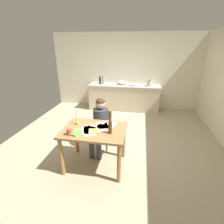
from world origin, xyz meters
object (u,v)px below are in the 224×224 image
at_px(book_magazine, 94,131).
at_px(wine_glass_back_left, 120,81).
at_px(person_seated, 100,122).
at_px(bottle_vinegar, 103,80).
at_px(dining_table, 94,135).
at_px(chair_at_table, 102,128).
at_px(coffee_mug, 69,132).
at_px(wine_glass_by_kettle, 123,81).
at_px(stovetop_kettle, 149,83).
at_px(book_cookery, 76,132).
at_px(candlestick, 77,120).
at_px(sink_unit, 135,85).
at_px(wine_glass_near_sink, 126,81).
at_px(teacup_on_counter, 126,84).
at_px(bottle_oil, 100,81).
at_px(mixing_bowl, 121,82).
at_px(wine_bottle_on_table, 110,127).

height_order(book_magazine, wine_glass_back_left, wine_glass_back_left).
bearing_deg(person_seated, bottle_vinegar, 101.32).
relative_size(dining_table, person_seated, 0.94).
xyz_separation_m(chair_at_table, coffee_mug, (-0.34, -0.92, 0.37)).
height_order(book_magazine, wine_glass_by_kettle, wine_glass_by_kettle).
bearing_deg(wine_glass_back_left, person_seated, -91.20).
bearing_deg(stovetop_kettle, book_cookery, -111.42).
bearing_deg(bottle_vinegar, coffee_mug, -86.58).
relative_size(book_magazine, stovetop_kettle, 0.80).
bearing_deg(candlestick, sink_unit, 72.87).
bearing_deg(wine_glass_back_left, wine_glass_near_sink, 0.00).
height_order(chair_at_table, book_cookery, chair_at_table).
xyz_separation_m(bottle_vinegar, wine_glass_by_kettle, (0.69, 0.15, -0.03)).
distance_m(sink_unit, teacup_on_counter, 0.34).
height_order(person_seated, bottle_vinegar, bottle_vinegar).
xyz_separation_m(dining_table, bottle_oil, (-0.65, 3.11, 0.37)).
relative_size(sink_unit, wine_glass_by_kettle, 2.34).
distance_m(chair_at_table, sink_unit, 2.60).
bearing_deg(mixing_bowl, book_cookery, -95.64).
bearing_deg(wine_bottle_on_table, candlestick, 161.09).
height_order(sink_unit, mixing_bowl, sink_unit).
bearing_deg(person_seated, book_cookery, -108.76).
height_order(chair_at_table, coffee_mug, coffee_mug).
bearing_deg(candlestick, book_cookery, -72.89).
bearing_deg(wine_glass_near_sink, candlestick, -100.97).
relative_size(wine_bottle_on_table, bottle_oil, 0.91).
distance_m(stovetop_kettle, wine_glass_back_left, 1.02).
relative_size(person_seated, wine_bottle_on_table, 4.47).
distance_m(person_seated, wine_glass_near_sink, 2.82).
height_order(wine_bottle_on_table, bottle_vinegar, bottle_vinegar).
height_order(candlestick, teacup_on_counter, candlestick).
bearing_deg(wine_glass_back_left, wine_bottle_on_table, -85.36).
distance_m(chair_at_table, wine_glass_back_left, 2.69).
xyz_separation_m(bottle_oil, stovetop_kettle, (1.70, 0.03, -0.03)).
xyz_separation_m(chair_at_table, book_cookery, (-0.25, -0.85, 0.33)).
bearing_deg(wine_glass_by_kettle, chair_at_table, -93.28).
bearing_deg(wine_bottle_on_table, person_seated, 119.16).
distance_m(candlestick, wine_glass_by_kettle, 3.20).
bearing_deg(candlestick, stovetop_kettle, 64.79).
distance_m(coffee_mug, wine_glass_near_sink, 3.61).
height_order(bottle_oil, stovetop_kettle, bottle_oil).
relative_size(mixing_bowl, wine_glass_near_sink, 1.79).
relative_size(book_magazine, book_cookery, 0.80).
height_order(person_seated, wine_glass_near_sink, person_seated).
distance_m(candlestick, book_cookery, 0.36).
bearing_deg(bottle_oil, mixing_bowl, 8.61).
distance_m(book_magazine, mixing_bowl, 3.32).
xyz_separation_m(wine_bottle_on_table, wine_glass_near_sink, (-0.06, 3.39, 0.11)).
distance_m(wine_bottle_on_table, wine_glass_back_left, 3.40).
relative_size(chair_at_table, stovetop_kettle, 3.86).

